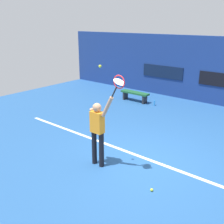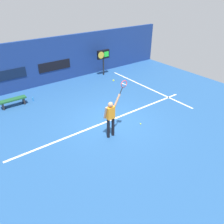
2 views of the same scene
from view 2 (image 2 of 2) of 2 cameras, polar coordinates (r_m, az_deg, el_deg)
The scene contains 13 objects.
ground_plane at distance 10.82m, azimuth 0.11°, elevation -2.66°, with size 18.00×18.00×0.00m, color #23518C.
back_wall at distance 15.46m, azimuth -14.82°, elevation 12.66°, with size 18.00×0.20×2.97m, color navy.
sponsor_banner_center at distance 15.45m, azimuth -14.47°, elevation 11.40°, with size 2.20×0.03×0.60m, color black.
sponsor_banner_portside at distance 14.66m, azimuth -25.29°, elevation 8.55°, with size 2.20×0.03×0.60m, color #0C1933.
court_baseline at distance 10.96m, azimuth -0.53°, elevation -2.18°, with size 10.00×0.10×0.01m, color white.
court_sideline at distance 14.69m, azimuth 8.99°, elevation 6.21°, with size 0.10×7.00×0.01m, color white.
tennis_player at distance 9.34m, azimuth -0.35°, elevation -1.15°, with size 0.76×0.31×1.94m.
tennis_racket at distance 9.12m, azimuth 3.00°, elevation 7.00°, with size 0.44×0.27×0.61m.
tennis_ball at distance 8.68m, azimuth 0.38°, elevation 8.11°, with size 0.07×0.07×0.07m, color #CCE033.
scoreboard_clock at distance 16.25m, azimuth -2.26°, elevation 14.26°, with size 0.96×0.20×1.83m.
court_bench at distance 13.23m, azimuth -24.09°, elevation 2.65°, with size 1.40×0.36×0.45m.
water_bottle at distance 13.53m, azimuth -19.63°, elevation 3.14°, with size 0.07×0.07×0.24m, color #338CD8.
spare_ball at distance 10.74m, azimuth 7.35°, elevation -3.02°, with size 0.07×0.07×0.07m, color #CCE033.
Camera 2 is at (-5.45, -7.30, 5.84)m, focal length 35.64 mm.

